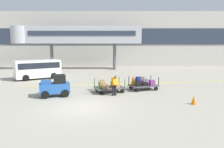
{
  "coord_description": "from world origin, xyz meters",
  "views": [
    {
      "loc": [
        1.83,
        -11.94,
        3.64
      ],
      "look_at": [
        1.78,
        3.27,
        1.57
      ],
      "focal_mm": 32.88,
      "sensor_mm": 36.0,
      "label": 1
    }
  ],
  "objects_px": {
    "baggage_handler": "(115,84)",
    "safety_cone_near": "(195,100)",
    "shuttle_van": "(38,68)",
    "baggage_cart_middle": "(144,83)",
    "baggage_tug": "(56,86)",
    "baggage_cart_lead": "(110,86)"
  },
  "relations": [
    {
      "from": "baggage_cart_lead",
      "to": "shuttle_van",
      "type": "height_order",
      "value": "shuttle_van"
    },
    {
      "from": "baggage_handler",
      "to": "shuttle_van",
      "type": "distance_m",
      "value": 11.68
    },
    {
      "from": "baggage_cart_middle",
      "to": "shuttle_van",
      "type": "relative_size",
      "value": 0.61
    },
    {
      "from": "baggage_handler",
      "to": "safety_cone_near",
      "type": "height_order",
      "value": "baggage_handler"
    },
    {
      "from": "baggage_cart_lead",
      "to": "shuttle_van",
      "type": "relative_size",
      "value": 0.61
    },
    {
      "from": "shuttle_van",
      "to": "baggage_tug",
      "type": "bearing_deg",
      "value": -62.87
    },
    {
      "from": "shuttle_van",
      "to": "safety_cone_near",
      "type": "bearing_deg",
      "value": -37.2
    },
    {
      "from": "shuttle_van",
      "to": "safety_cone_near",
      "type": "height_order",
      "value": "shuttle_van"
    },
    {
      "from": "baggage_tug",
      "to": "baggage_handler",
      "type": "relative_size",
      "value": 1.5
    },
    {
      "from": "baggage_cart_middle",
      "to": "baggage_handler",
      "type": "height_order",
      "value": "baggage_handler"
    },
    {
      "from": "baggage_cart_middle",
      "to": "safety_cone_near",
      "type": "height_order",
      "value": "baggage_cart_middle"
    },
    {
      "from": "baggage_tug",
      "to": "baggage_cart_middle",
      "type": "distance_m",
      "value": 7.12
    },
    {
      "from": "baggage_cart_middle",
      "to": "baggage_cart_lead",
      "type": "bearing_deg",
      "value": -161.53
    },
    {
      "from": "baggage_handler",
      "to": "safety_cone_near",
      "type": "bearing_deg",
      "value": -24.55
    },
    {
      "from": "baggage_tug",
      "to": "baggage_cart_middle",
      "type": "bearing_deg",
      "value": 18.6
    },
    {
      "from": "baggage_tug",
      "to": "baggage_handler",
      "type": "bearing_deg",
      "value": 2.24
    },
    {
      "from": "baggage_cart_lead",
      "to": "baggage_tug",
      "type": "bearing_deg",
      "value": -161.32
    },
    {
      "from": "shuttle_van",
      "to": "baggage_handler",
      "type": "bearing_deg",
      "value": -43.08
    },
    {
      "from": "baggage_cart_lead",
      "to": "baggage_cart_middle",
      "type": "xyz_separation_m",
      "value": [
        2.79,
        0.93,
        0.05
      ]
    },
    {
      "from": "baggage_cart_lead",
      "to": "safety_cone_near",
      "type": "distance_m",
      "value": 6.37
    },
    {
      "from": "baggage_cart_middle",
      "to": "shuttle_van",
      "type": "height_order",
      "value": "shuttle_van"
    },
    {
      "from": "baggage_cart_middle",
      "to": "safety_cone_near",
      "type": "distance_m",
      "value": 5.08
    }
  ]
}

